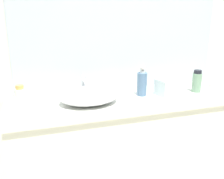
{
  "coord_description": "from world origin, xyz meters",
  "views": [
    {
      "loc": [
        -0.77,
        -1.21,
        1.45
      ],
      "look_at": [
        -0.27,
        0.39,
        0.94
      ],
      "focal_mm": 40.25,
      "sensor_mm": 36.0,
      "label": 1
    }
  ],
  "objects_px": {
    "soap_dispenser": "(142,83)",
    "candle_jar": "(212,86)",
    "tissue_box": "(165,86)",
    "perfume_bottle": "(197,81)",
    "sink_basin": "(89,95)",
    "lotion_bottle": "(21,98)"
  },
  "relations": [
    {
      "from": "sink_basin",
      "to": "tissue_box",
      "type": "distance_m",
      "value": 0.58
    },
    {
      "from": "perfume_bottle",
      "to": "candle_jar",
      "type": "relative_size",
      "value": 3.37
    },
    {
      "from": "lotion_bottle",
      "to": "tissue_box",
      "type": "xyz_separation_m",
      "value": [
        1.02,
        -0.02,
        -0.01
      ]
    },
    {
      "from": "soap_dispenser",
      "to": "candle_jar",
      "type": "distance_m",
      "value": 0.64
    },
    {
      "from": "lotion_bottle",
      "to": "soap_dispenser",
      "type": "bearing_deg",
      "value": 2.06
    },
    {
      "from": "perfume_bottle",
      "to": "tissue_box",
      "type": "height_order",
      "value": "perfume_bottle"
    },
    {
      "from": "soap_dispenser",
      "to": "tissue_box",
      "type": "xyz_separation_m",
      "value": [
        0.17,
        -0.05,
        -0.03
      ]
    },
    {
      "from": "sink_basin",
      "to": "soap_dispenser",
      "type": "height_order",
      "value": "soap_dispenser"
    },
    {
      "from": "soap_dispenser",
      "to": "tissue_box",
      "type": "bearing_deg",
      "value": -16.15
    },
    {
      "from": "lotion_bottle",
      "to": "perfume_bottle",
      "type": "distance_m",
      "value": 1.3
    },
    {
      "from": "tissue_box",
      "to": "candle_jar",
      "type": "height_order",
      "value": "tissue_box"
    },
    {
      "from": "perfume_bottle",
      "to": "tissue_box",
      "type": "bearing_deg",
      "value": -178.92
    },
    {
      "from": "sink_basin",
      "to": "candle_jar",
      "type": "distance_m",
      "value": 1.05
    },
    {
      "from": "tissue_box",
      "to": "candle_jar",
      "type": "distance_m",
      "value": 0.47
    },
    {
      "from": "soap_dispenser",
      "to": "perfume_bottle",
      "type": "bearing_deg",
      "value": -5.52
    },
    {
      "from": "sink_basin",
      "to": "soap_dispenser",
      "type": "relative_size",
      "value": 1.74
    },
    {
      "from": "soap_dispenser",
      "to": "candle_jar",
      "type": "xyz_separation_m",
      "value": [
        0.63,
        0.01,
        -0.08
      ]
    },
    {
      "from": "sink_basin",
      "to": "lotion_bottle",
      "type": "distance_m",
      "value": 0.44
    },
    {
      "from": "sink_basin",
      "to": "perfume_bottle",
      "type": "relative_size",
      "value": 2.35
    },
    {
      "from": "soap_dispenser",
      "to": "sink_basin",
      "type": "bearing_deg",
      "value": -173.03
    },
    {
      "from": "lotion_bottle",
      "to": "candle_jar",
      "type": "xyz_separation_m",
      "value": [
        1.48,
        0.04,
        -0.06
      ]
    },
    {
      "from": "soap_dispenser",
      "to": "perfume_bottle",
      "type": "distance_m",
      "value": 0.45
    }
  ]
}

